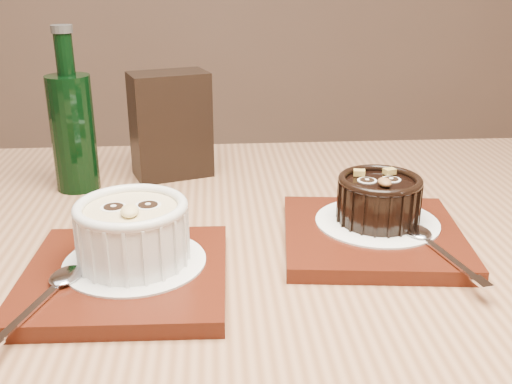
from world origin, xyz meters
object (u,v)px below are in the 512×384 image
(table, at_px, (236,336))
(condiment_stand, at_px, (171,125))
(tray_left, at_px, (126,276))
(ramekin_white, at_px, (132,229))
(ramekin_dark, at_px, (379,197))
(green_bottle, at_px, (73,128))
(tray_right, at_px, (372,236))

(table, height_order, condiment_stand, condiment_stand)
(table, bearing_deg, tray_left, -157.45)
(ramekin_white, distance_m, ramekin_dark, 0.26)
(tray_left, distance_m, green_bottle, 0.28)
(table, xyz_separation_m, condiment_stand, (-0.08, 0.26, 0.16))
(table, height_order, tray_right, tray_right)
(ramekin_dark, distance_m, condiment_stand, 0.31)
(tray_left, bearing_deg, condiment_stand, 85.11)
(tray_left, height_order, condiment_stand, condiment_stand)
(tray_right, bearing_deg, tray_left, -164.44)
(table, distance_m, tray_right, 0.18)
(ramekin_white, xyz_separation_m, ramekin_dark, (0.25, 0.07, -0.00))
(ramekin_white, height_order, condiment_stand, condiment_stand)
(condiment_stand, bearing_deg, tray_right, -46.49)
(ramekin_white, relative_size, green_bottle, 0.50)
(tray_right, relative_size, condiment_stand, 1.29)
(table, bearing_deg, green_bottle, 132.23)
(condiment_stand, bearing_deg, table, -73.65)
(ramekin_dark, xyz_separation_m, green_bottle, (-0.35, 0.17, 0.04))
(tray_left, xyz_separation_m, condiment_stand, (0.03, 0.30, 0.06))
(tray_left, bearing_deg, ramekin_white, 57.59)
(table, xyz_separation_m, ramekin_dark, (0.15, 0.04, 0.13))
(tray_left, relative_size, ramekin_white, 1.77)
(ramekin_white, bearing_deg, tray_left, -127.11)
(tray_right, bearing_deg, condiment_stand, 133.51)
(tray_left, distance_m, tray_right, 0.25)
(ramekin_white, height_order, ramekin_dark, ramekin_white)
(tray_right, bearing_deg, table, -169.67)
(ramekin_dark, height_order, condiment_stand, condiment_stand)
(table, bearing_deg, ramekin_dark, 15.69)
(tray_right, height_order, condiment_stand, condiment_stand)
(ramekin_white, distance_m, condiment_stand, 0.29)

